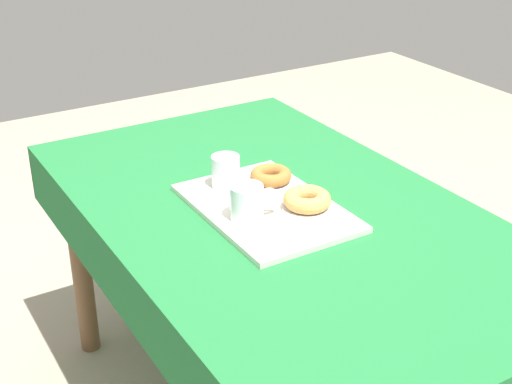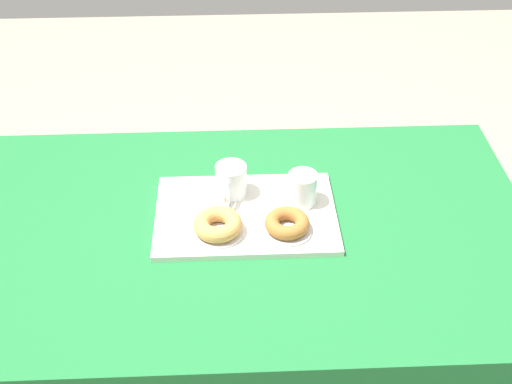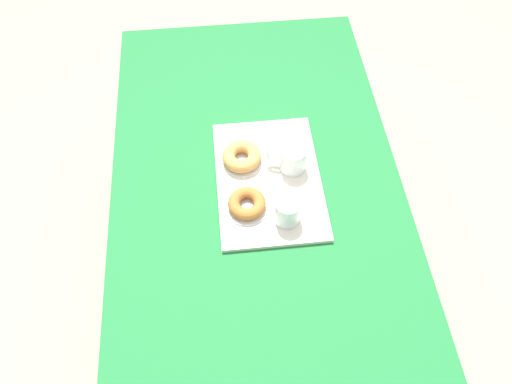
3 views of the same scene
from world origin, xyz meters
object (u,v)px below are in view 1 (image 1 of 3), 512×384
object	(u,v)px
donut_plate_left	(271,183)
sugar_donut_left	(271,175)
water_glass_near	(226,173)
donut_plate_right	(307,208)
serving_tray	(266,208)
dining_table	(280,240)
sugar_donut_right	(307,199)
tea_mug_left	(248,203)

from	to	relation	value
donut_plate_left	sugar_donut_left	distance (m)	0.02
water_glass_near	donut_plate_right	distance (m)	0.24
serving_tray	dining_table	bearing A→B (deg)	70.81
sugar_donut_left	donut_plate_right	world-z (taller)	sugar_donut_left
water_glass_near	sugar_donut_right	world-z (taller)	water_glass_near
tea_mug_left	donut_plate_left	world-z (taller)	tea_mug_left
donut_plate_right	serving_tray	bearing A→B (deg)	-133.17
sugar_donut_left	donut_plate_right	xyz separation A→B (m)	(0.17, 0.00, -0.02)
dining_table	serving_tray	bearing A→B (deg)	-109.19
sugar_donut_left	tea_mug_left	bearing A→B (deg)	-48.23
water_glass_near	sugar_donut_right	xyz separation A→B (m)	(0.22, 0.11, -0.01)
sugar_donut_left	water_glass_near	bearing A→B (deg)	-113.22
tea_mug_left	donut_plate_right	distance (m)	0.16
serving_tray	water_glass_near	distance (m)	0.16
donut_plate_left	dining_table	bearing A→B (deg)	-19.20
dining_table	donut_plate_left	bearing A→B (deg)	160.80
tea_mug_left	sugar_donut_left	world-z (taller)	tea_mug_left
dining_table	water_glass_near	size ratio (longest dim) A/B	17.05
dining_table	donut_plate_right	distance (m)	0.13
tea_mug_left	water_glass_near	world-z (taller)	same
water_glass_near	sugar_donut_left	distance (m)	0.12
donut_plate_left	sugar_donut_left	size ratio (longest dim) A/B	1.14
donut_plate_left	serving_tray	bearing A→B (deg)	-37.32
water_glass_near	donut_plate_left	distance (m)	0.13
tea_mug_left	donut_plate_right	size ratio (longest dim) A/B	0.98
dining_table	serving_tray	distance (m)	0.11
sugar_donut_left	sugar_donut_right	world-z (taller)	sugar_donut_right
tea_mug_left	water_glass_near	bearing A→B (deg)	167.63
tea_mug_left	sugar_donut_right	distance (m)	0.15
water_glass_near	serving_tray	bearing A→B (deg)	13.61
dining_table	sugar_donut_left	world-z (taller)	sugar_donut_left
sugar_donut_right	sugar_donut_left	bearing A→B (deg)	-180.00
tea_mug_left	water_glass_near	distance (m)	0.19
dining_table	sugar_donut_right	world-z (taller)	sugar_donut_right
dining_table	donut_plate_left	world-z (taller)	donut_plate_left
donut_plate_right	sugar_donut_right	size ratio (longest dim) A/B	1.05
serving_tray	tea_mug_left	xyz separation A→B (m)	(0.04, -0.07, 0.05)
dining_table	tea_mug_left	size ratio (longest dim) A/B	12.09
serving_tray	sugar_donut_right	xyz separation A→B (m)	(0.07, 0.07, 0.03)
tea_mug_left	water_glass_near	xyz separation A→B (m)	(-0.18, 0.04, -0.00)
water_glass_near	sugar_donut_left	xyz separation A→B (m)	(0.05, 0.11, -0.02)
serving_tray	donut_plate_left	distance (m)	0.12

